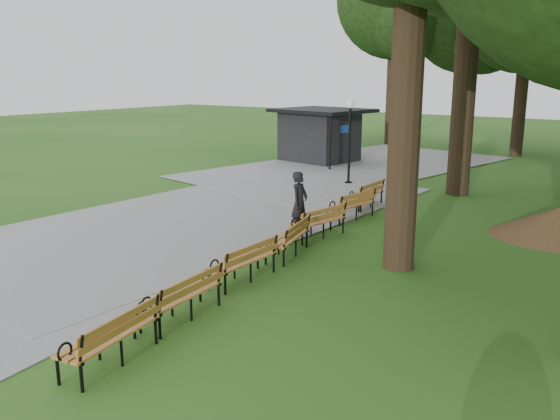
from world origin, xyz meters
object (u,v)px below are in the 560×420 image
Objects in this scene: bench_4 at (317,221)px; person at (300,203)px; dirt_mound at (558,223)px; bench_2 at (242,261)px; bench_3 at (287,238)px; bench_0 at (109,336)px; kiosk at (319,135)px; lamp_post at (350,124)px; bench_6 at (365,194)px; bench_1 at (181,295)px; bench_5 at (351,205)px.

person is at bearing -90.00° from bench_4.
person reaches higher than dirt_mound.
bench_3 is at bearing -173.56° from bench_2.
bench_0 is 1.00× the size of bench_4.
lamp_post is at bearing -38.79° from kiosk.
person is 8.05m from bench_0.
bench_6 is at bearing -161.46° from bench_4.
bench_2 is at bearing 17.00° from bench_4.
dirt_mound is 5.86m from bench_6.
bench_6 is (0.02, 3.79, -0.41)m from person.
dirt_mound is at bearing 150.14° from bench_1.
bench_2 is at bearing -176.11° from bench_1.
bench_5 is (-1.07, 8.19, 0.00)m from bench_1.
bench_6 is (-1.46, 9.82, 0.00)m from bench_1.
bench_0 is at bearing -58.18° from kiosk.
bench_0 is 1.00× the size of bench_3.
dirt_mound is 6.38m from bench_4.
bench_5 is (0.40, 2.16, -0.41)m from person.
bench_1 is 8.26m from bench_5.
bench_4 is at bearing -67.07° from lamp_post.
bench_3 and bench_6 have the same top height.
kiosk is at bearing 146.93° from dirt_mound.
lamp_post is at bearing 12.25° from person.
bench_4 is 3.95m from bench_6.
bench_3 is (0.90, -1.89, -0.41)m from person.
bench_5 reaches higher than dirt_mound.
lamp_post reaches higher than bench_5.
person reaches higher than bench_2.
bench_3 is (-0.88, 5.95, 0.00)m from bench_0.
kiosk is at bearing -135.45° from bench_5.
bench_0 is 1.84m from bench_1.
bench_4 is at bearing -106.02° from person.
dirt_mound is 1.54× the size of bench_1.
kiosk is at bearing -153.81° from bench_2.
person is 0.52× the size of lamp_post.
bench_4 is 2.28m from bench_5.
kiosk is at bearing -140.81° from bench_6.
bench_0 is (-4.10, -11.38, 0.02)m from dirt_mound.
bench_4 and bench_5 have the same top height.
person is at bearing -176.88° from bench_0.
bench_1 is (8.08, -17.69, -0.86)m from kiosk.
kiosk is at bearing -138.89° from bench_4.
bench_1 and bench_2 have the same top height.
bench_2 is at bearing -7.74° from bench_3.
dirt_mound is (12.48, -8.12, -0.88)m from kiosk.
bench_1 is (-4.40, -9.57, 0.02)m from dirt_mound.
person reaches higher than bench_0.
kiosk is at bearing -160.62° from bench_1.
bench_0 is 1.00× the size of bench_6.
lamp_post is at bearing -174.00° from bench_0.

